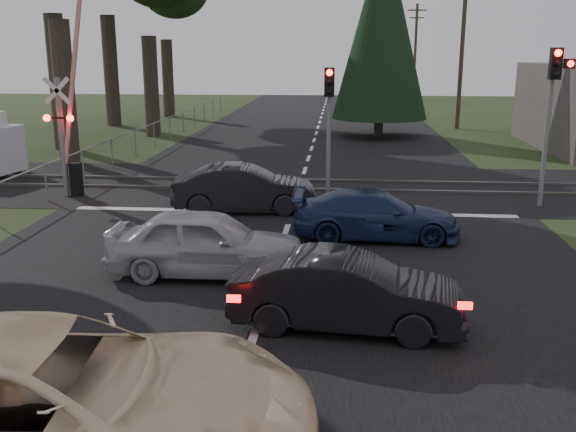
# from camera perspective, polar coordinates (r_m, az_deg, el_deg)

# --- Properties ---
(ground) EXTENTS (120.00, 120.00, 0.00)m
(ground) POSITION_cam_1_polar(r_m,az_deg,el_deg) (11.12, -2.87, -10.00)
(ground) COLOR #223216
(ground) RESTS_ON ground
(road) EXTENTS (14.00, 100.00, 0.01)m
(road) POSITION_cam_1_polar(r_m,az_deg,el_deg) (20.60, 0.72, 1.56)
(road) COLOR black
(road) RESTS_ON ground
(rail_corridor) EXTENTS (120.00, 8.00, 0.01)m
(rail_corridor) POSITION_cam_1_polar(r_m,az_deg,el_deg) (22.55, 1.07, 2.69)
(rail_corridor) COLOR black
(rail_corridor) RESTS_ON ground
(stop_line) EXTENTS (13.00, 0.35, 0.00)m
(stop_line) POSITION_cam_1_polar(r_m,az_deg,el_deg) (18.85, 0.35, 0.36)
(stop_line) COLOR silver
(stop_line) RESTS_ON ground
(rail_near) EXTENTS (120.00, 0.12, 0.10)m
(rail_near) POSITION_cam_1_polar(r_m,az_deg,el_deg) (21.76, 0.94, 2.38)
(rail_near) COLOR #59544C
(rail_near) RESTS_ON ground
(rail_far) EXTENTS (120.00, 0.12, 0.10)m
(rail_far) POSITION_cam_1_polar(r_m,az_deg,el_deg) (23.32, 1.19, 3.20)
(rail_far) COLOR #59544C
(rail_far) RESTS_ON ground
(crossing_signal) EXTENTS (1.62, 0.38, 6.96)m
(crossing_signal) POSITION_cam_1_polar(r_m,az_deg,el_deg) (21.77, -18.93, 6.97)
(crossing_signal) COLOR slate
(crossing_signal) RESTS_ON ground
(traffic_signal_right) EXTENTS (0.68, 0.48, 4.70)m
(traffic_signal_right) POSITION_cam_1_polar(r_m,az_deg,el_deg) (20.50, 22.52, 9.78)
(traffic_signal_right) COLOR slate
(traffic_signal_right) RESTS_ON ground
(traffic_signal_center) EXTENTS (0.32, 0.48, 4.10)m
(traffic_signal_center) POSITION_cam_1_polar(r_m,az_deg,el_deg) (20.79, 3.67, 9.47)
(traffic_signal_center) COLOR slate
(traffic_signal_center) RESTS_ON ground
(utility_pole_mid) EXTENTS (1.80, 0.26, 9.00)m
(utility_pole_mid) POSITION_cam_1_polar(r_m,az_deg,el_deg) (40.66, 15.21, 14.14)
(utility_pole_mid) COLOR #4C3D2D
(utility_pole_mid) RESTS_ON ground
(utility_pole_far) EXTENTS (1.80, 0.26, 9.00)m
(utility_pole_far) POSITION_cam_1_polar(r_m,az_deg,el_deg) (65.42, 11.24, 14.29)
(utility_pole_far) COLOR #4C3D2D
(utility_pole_far) RESTS_ON ground
(conifer_tree) EXTENTS (5.20, 5.20, 11.00)m
(conifer_tree) POSITION_cam_1_polar(r_m,az_deg,el_deg) (36.12, 8.37, 16.51)
(conifer_tree) COLOR #473D33
(conifer_tree) RESTS_ON ground
(fence_left) EXTENTS (0.10, 36.00, 1.20)m
(fence_left) POSITION_cam_1_polar(r_m,az_deg,el_deg) (34.11, -11.07, 6.43)
(fence_left) COLOR slate
(fence_left) RESTS_ON ground
(cream_coupe) EXTENTS (6.27, 3.31, 1.68)m
(cream_coupe) POSITION_cam_1_polar(r_m,az_deg,el_deg) (7.82, -20.84, -15.31)
(cream_coupe) COLOR #FADFB3
(cream_coupe) RESTS_ON ground
(dark_hatchback) EXTENTS (4.04, 1.75, 1.29)m
(dark_hatchback) POSITION_cam_1_polar(r_m,az_deg,el_deg) (10.96, 5.27, -6.76)
(dark_hatchback) COLOR black
(dark_hatchback) RESTS_ON ground
(silver_car) EXTENTS (4.14, 1.71, 1.41)m
(silver_car) POSITION_cam_1_polar(r_m,az_deg,el_deg) (13.55, -7.26, -2.38)
(silver_car) COLOR #9FA2A6
(silver_car) RESTS_ON ground
(blue_sedan) EXTENTS (4.18, 1.71, 1.21)m
(blue_sedan) POSITION_cam_1_polar(r_m,az_deg,el_deg) (16.25, 7.82, 0.09)
(blue_sedan) COLOR #18264A
(blue_sedan) RESTS_ON ground
(dark_car_far) EXTENTS (4.26, 1.82, 1.37)m
(dark_car_far) POSITION_cam_1_polar(r_m,az_deg,el_deg) (18.90, -3.89, 2.46)
(dark_car_far) COLOR black
(dark_car_far) RESTS_ON ground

